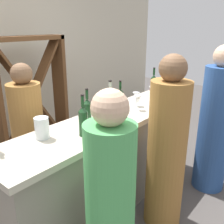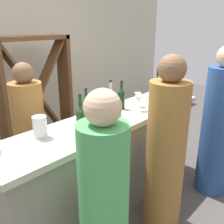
{
  "view_description": "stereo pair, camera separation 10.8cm",
  "coord_description": "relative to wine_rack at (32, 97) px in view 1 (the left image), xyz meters",
  "views": [
    {
      "loc": [
        -1.76,
        -1.45,
        1.82
      ],
      "look_at": [
        0.0,
        0.0,
        1.02
      ],
      "focal_mm": 40.74,
      "sensor_mm": 36.0,
      "label": 1
    },
    {
      "loc": [
        -1.69,
        -1.53,
        1.82
      ],
      "look_at": [
        0.0,
        0.0,
        1.02
      ],
      "focal_mm": 40.74,
      "sensor_mm": 36.0,
      "label": 2
    }
  ],
  "objects": [
    {
      "name": "person_server_behind",
      "position": [
        -0.71,
        -1.0,
        -0.14
      ],
      "size": [
        0.34,
        0.34,
        1.49
      ],
      "rotation": [
        0.0,
        0.0,
        -1.66
      ],
      "color": "#9E6B33",
      "rests_on": "ground"
    },
    {
      "name": "wine_bottle_rightmost_dark_green",
      "position": [
        0.05,
        -1.55,
        0.25
      ],
      "size": [
        0.07,
        0.07,
        0.3
      ],
      "color": "black",
      "rests_on": "bar_counter"
    },
    {
      "name": "person_left_guest",
      "position": [
        -0.9,
        -2.21,
        -0.15
      ],
      "size": [
        0.38,
        0.38,
        1.47
      ],
      "rotation": [
        0.0,
        0.0,
        1.41
      ],
      "color": "#4CA559",
      "rests_on": "ground"
    },
    {
      "name": "bar_counter",
      "position": [
        -0.2,
        -1.65,
        -0.34
      ],
      "size": [
        2.44,
        0.57,
        0.97
      ],
      "color": "gray",
      "rests_on": "ground"
    },
    {
      "name": "wine_glass_near_right",
      "position": [
        0.6,
        -1.6,
        0.24
      ],
      "size": [
        0.07,
        0.07,
        0.15
      ],
      "color": "white",
      "rests_on": "bar_counter"
    },
    {
      "name": "person_right_guest",
      "position": [
        0.75,
        -2.33,
        -0.08
      ],
      "size": [
        0.45,
        0.45,
        1.63
      ],
      "rotation": [
        0.0,
        0.0,
        1.2
      ],
      "color": "#284C8C",
      "rests_on": "ground"
    },
    {
      "name": "wine_bottle_second_right_clear_pale",
      "position": [
        -0.14,
        -1.57,
        0.27
      ],
      "size": [
        0.08,
        0.08,
        0.34
      ],
      "color": "#B7C6B2",
      "rests_on": "bar_counter"
    },
    {
      "name": "wine_bottle_far_right_dark_green",
      "position": [
        0.79,
        -1.51,
        0.27
      ],
      "size": [
        0.07,
        0.07,
        0.33
      ],
      "color": "black",
      "rests_on": "bar_counter"
    },
    {
      "name": "wine_rack",
      "position": [
        0.0,
        0.0,
        0.0
      ],
      "size": [
        1.09,
        0.28,
        1.67
      ],
      "color": "brown",
      "rests_on": "ground"
    },
    {
      "name": "wine_glass_near_left",
      "position": [
        0.13,
        -1.72,
        0.25
      ],
      "size": [
        0.07,
        0.07,
        0.15
      ],
      "color": "white",
      "rests_on": "bar_counter"
    },
    {
      "name": "wine_bottle_second_left_olive_green",
      "position": [
        -0.67,
        -1.75,
        0.27
      ],
      "size": [
        0.07,
        0.07,
        0.34
      ],
      "color": "#193D1E",
      "rests_on": "bar_counter"
    },
    {
      "name": "wine_glass_near_center",
      "position": [
        0.23,
        -1.63,
        0.25
      ],
      "size": [
        0.07,
        0.07,
        0.15
      ],
      "color": "white",
      "rests_on": "bar_counter"
    },
    {
      "name": "person_center_guest",
      "position": [
        -0.09,
        -2.19,
        -0.09
      ],
      "size": [
        0.38,
        0.38,
        1.6
      ],
      "rotation": [
        0.0,
        0.0,
        1.48
      ],
      "color": "#9E6B33",
      "rests_on": "ground"
    },
    {
      "name": "wine_bottle_center_olive_green",
      "position": [
        -0.48,
        -1.6,
        0.26
      ],
      "size": [
        0.07,
        0.07,
        0.32
      ],
      "color": "#193D1E",
      "rests_on": "bar_counter"
    },
    {
      "name": "ground_plane",
      "position": [
        -0.2,
        -1.65,
        -0.83
      ],
      "size": [
        12.0,
        12.0,
        0.0
      ],
      "primitive_type": "plane",
      "color": "#4C4744"
    },
    {
      "name": "water_pitcher",
      "position": [
        -0.91,
        -1.54,
        0.22
      ],
      "size": [
        0.11,
        0.11,
        0.17
      ],
      "color": "silver",
      "rests_on": "bar_counter"
    }
  ]
}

